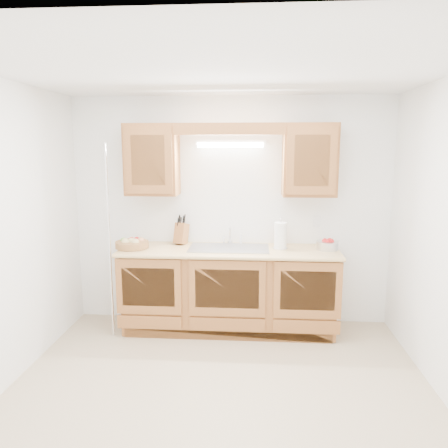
# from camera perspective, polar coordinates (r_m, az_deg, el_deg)

# --- Properties ---
(room) EXTENTS (3.52, 3.50, 2.50)m
(room) POSITION_cam_1_polar(r_m,az_deg,el_deg) (3.38, -0.55, -2.08)
(room) COLOR tan
(room) RESTS_ON ground
(base_cabinets) EXTENTS (2.20, 0.60, 0.86)m
(base_cabinets) POSITION_cam_1_polar(r_m,az_deg,el_deg) (4.75, 0.64, -8.63)
(base_cabinets) COLOR #A66730
(base_cabinets) RESTS_ON ground
(countertop) EXTENTS (2.30, 0.63, 0.04)m
(countertop) POSITION_cam_1_polar(r_m,az_deg,el_deg) (4.61, 0.64, -3.51)
(countertop) COLOR tan
(countertop) RESTS_ON base_cabinets
(upper_cabinet_left) EXTENTS (0.55, 0.33, 0.75)m
(upper_cabinet_left) POSITION_cam_1_polar(r_m,az_deg,el_deg) (4.76, -9.37, 8.27)
(upper_cabinet_left) COLOR #A66730
(upper_cabinet_left) RESTS_ON room
(upper_cabinet_right) EXTENTS (0.55, 0.33, 0.75)m
(upper_cabinet_right) POSITION_cam_1_polar(r_m,az_deg,el_deg) (4.66, 11.11, 8.19)
(upper_cabinet_right) COLOR #A66730
(upper_cabinet_right) RESTS_ON room
(valance) EXTENTS (2.20, 0.05, 0.12)m
(valance) POSITION_cam_1_polar(r_m,az_deg,el_deg) (4.49, 0.67, 12.33)
(valance) COLOR #A66730
(valance) RESTS_ON room
(fluorescent_fixture) EXTENTS (0.76, 0.08, 0.08)m
(fluorescent_fixture) POSITION_cam_1_polar(r_m,az_deg,el_deg) (4.72, 0.83, 10.48)
(fluorescent_fixture) COLOR white
(fluorescent_fixture) RESTS_ON room
(sink) EXTENTS (0.84, 0.46, 0.36)m
(sink) POSITION_cam_1_polar(r_m,az_deg,el_deg) (4.65, 0.65, -4.07)
(sink) COLOR #9E9EA3
(sink) RESTS_ON countertop
(wire_shelf_pole) EXTENTS (0.03, 0.03, 2.00)m
(wire_shelf_pole) POSITION_cam_1_polar(r_m,az_deg,el_deg) (4.58, -14.74, -2.41)
(wire_shelf_pole) COLOR silver
(wire_shelf_pole) RESTS_ON ground
(outlet_plate) EXTENTS (0.08, 0.01, 0.12)m
(outlet_plate) POSITION_cam_1_polar(r_m,az_deg,el_deg) (4.90, 12.02, 0.30)
(outlet_plate) COLOR white
(outlet_plate) RESTS_ON room
(fruit_basket) EXTENTS (0.39, 0.39, 0.11)m
(fruit_basket) POSITION_cam_1_polar(r_m,az_deg,el_deg) (4.74, -11.93, -2.51)
(fruit_basket) COLOR #AA7644
(fruit_basket) RESTS_ON countertop
(knife_block) EXTENTS (0.17, 0.22, 0.34)m
(knife_block) POSITION_cam_1_polar(r_m,az_deg,el_deg) (4.85, -5.60, -1.20)
(knife_block) COLOR #A66730
(knife_block) RESTS_ON countertop
(orange_canister) EXTENTS (0.08, 0.08, 0.20)m
(orange_canister) POSITION_cam_1_polar(r_m,az_deg,el_deg) (4.83, 7.23, -1.49)
(orange_canister) COLOR orange
(orange_canister) RESTS_ON countertop
(soap_bottle) EXTENTS (0.09, 0.10, 0.18)m
(soap_bottle) POSITION_cam_1_polar(r_m,az_deg,el_deg) (4.87, -5.55, -1.48)
(soap_bottle) COLOR blue
(soap_bottle) RESTS_ON countertop
(sponge) EXTENTS (0.13, 0.10, 0.02)m
(sponge) POSITION_cam_1_polar(r_m,az_deg,el_deg) (4.91, -5.49, -2.36)
(sponge) COLOR #CC333F
(sponge) RESTS_ON countertop
(paper_towel) EXTENTS (0.17, 0.17, 0.33)m
(paper_towel) POSITION_cam_1_polar(r_m,az_deg,el_deg) (4.62, 7.38, -1.55)
(paper_towel) COLOR silver
(paper_towel) RESTS_ON countertop
(apple_bowl) EXTENTS (0.30, 0.30, 0.12)m
(apple_bowl) POSITION_cam_1_polar(r_m,az_deg,el_deg) (4.69, 13.36, -2.65)
(apple_bowl) COLOR silver
(apple_bowl) RESTS_ON countertop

